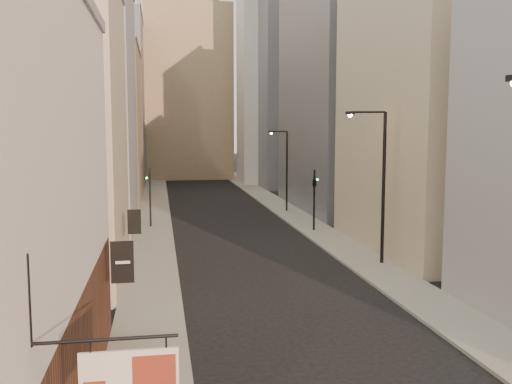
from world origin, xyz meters
name	(u,v)px	position (x,y,z in m)	size (l,w,h in m)	color
sidewalk_left	(155,206)	(-6.50, 55.00, 0.07)	(3.00, 140.00, 0.15)	gray
sidewalk_right	(274,203)	(6.50, 55.00, 0.07)	(3.00, 140.00, 0.15)	gray
left_bldg_beige	(44,133)	(-12.00, 26.00, 8.00)	(8.00, 12.00, 16.00)	tan
left_bldg_grey	(82,107)	(-12.00, 42.00, 10.00)	(8.00, 16.00, 20.00)	#949499
left_bldg_tan	(104,126)	(-12.00, 60.00, 8.50)	(8.00, 18.00, 17.00)	#8D7453
left_bldg_wingrid	(116,102)	(-12.00, 80.00, 12.00)	(8.00, 20.00, 24.00)	gray
right_bldg_beige	(430,102)	(12.00, 30.00, 10.00)	(8.00, 16.00, 20.00)	tan
right_bldg_wingrid	(338,81)	(12.00, 50.00, 13.00)	(8.00, 20.00, 26.00)	gray
highrise	(320,10)	(18.00, 78.00, 25.66)	(21.00, 23.00, 51.20)	gray
clock_tower	(187,72)	(-1.00, 92.00, 17.63)	(14.00, 14.00, 44.90)	#8D7453
white_tower	(267,58)	(10.00, 78.00, 18.61)	(8.00, 8.00, 41.50)	silver
streetlamp_mid	(380,178)	(7.04, 26.13, 5.31)	(2.34, 1.00, 9.29)	black
streetlamp_far	(285,166)	(6.19, 48.27, 4.58)	(2.03, 0.81, 8.02)	black
traffic_light_left	(150,186)	(-6.75, 41.53, 3.53)	(0.55, 0.43, 5.00)	black
traffic_light_right	(314,186)	(6.19, 37.57, 3.71)	(0.62, 0.57, 5.00)	black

